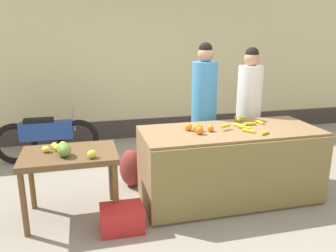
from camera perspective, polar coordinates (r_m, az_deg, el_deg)
The scene contains 12 objects.
ground_plane at distance 4.27m, azimuth 4.10°, elevation -12.42°, with size 24.00×24.00×0.00m, color gray.
market_wall_back at distance 6.60m, azimuth -3.59°, elevation 10.85°, with size 9.61×0.23×3.00m.
fruit_stall_counter at distance 4.23m, azimuth 10.21°, elevation -6.35°, with size 2.12×0.92×0.88m.
side_table_wooden at distance 3.83m, azimuth -16.12°, elevation -5.74°, with size 1.00×0.68×0.75m.
banana_bunch_pile at distance 4.24m, azimuth 12.80°, elevation 0.21°, with size 0.64×0.70×0.07m.
orange_pile at distance 3.93m, azimuth 5.04°, elevation -0.40°, with size 0.32×0.27×0.09m.
mango_papaya_pile at distance 3.74m, azimuth -16.99°, elevation -3.71°, with size 0.59×0.53×0.14m.
vendor_woman_blue_shirt at distance 4.67m, azimuth 6.02°, elevation 2.39°, with size 0.34×0.34×1.87m.
vendor_woman_white_shirt at distance 4.93m, azimuth 13.29°, elevation 2.32°, with size 0.34×0.34×1.80m.
parked_motorcycle at distance 5.69m, azimuth -19.60°, elevation -1.71°, with size 1.60×0.18×0.88m.
produce_crate at distance 3.68m, azimuth -7.71°, elevation -15.07°, with size 0.44×0.32×0.26m, color red.
produce_sack at distance 4.57m, azimuth -6.04°, elevation -7.01°, with size 0.36×0.30×0.50m, color maroon.
Camera 1 is at (-1.21, -3.58, 1.99)m, focal length 36.45 mm.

